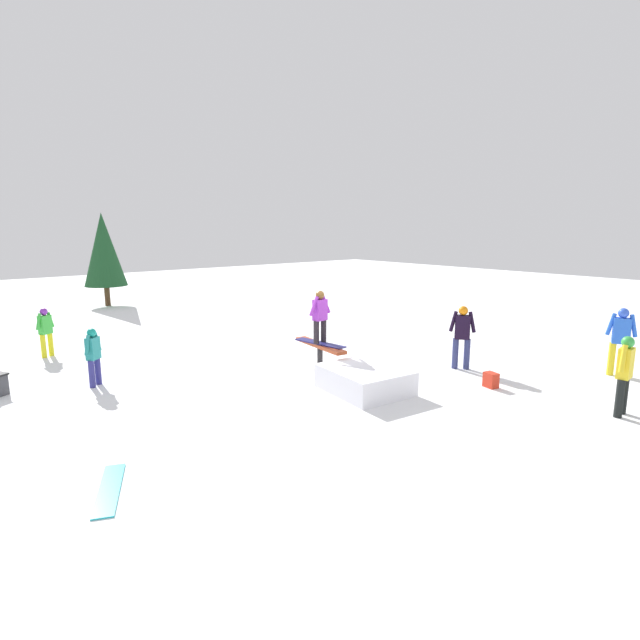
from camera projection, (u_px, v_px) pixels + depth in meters
The scene contains 12 objects.
ground_plane at pixel (320, 371), 12.49m from camera, with size 60.00×60.00×0.00m, color white.
rail_feature at pixel (320, 348), 12.38m from camera, with size 1.94×0.51×0.71m.
snow_kicker_ramp at pixel (365, 380), 10.94m from camera, with size 1.80×1.50×0.53m, color white.
main_rider_on_rail at pixel (320, 318), 12.24m from camera, with size 1.51×0.73×1.33m.
bystander_teal at pixel (93, 354), 11.23m from camera, with size 0.46×0.50×1.34m.
bystander_blue at pixel (621, 338), 11.97m from camera, with size 0.65×0.36×1.67m.
bystander_green at pixel (45, 330), 13.76m from camera, with size 0.38×0.55×1.37m.
bystander_black at pixel (462, 334), 12.56m from camera, with size 0.58×0.47×1.62m.
bystander_yellow at pixel (624, 371), 9.44m from camera, with size 0.25×0.66×1.56m.
loose_snowboard_cyan at pixel (109, 489), 6.88m from camera, with size 1.45×0.28×0.02m, color #2AB5C2.
backpack_on_snow at pixel (491, 380), 11.23m from camera, with size 0.30×0.22×0.34m, color red.
pine_tree_near at pixel (104, 250), 22.27m from camera, with size 1.83×1.83×4.17m.
Camera 1 is at (-9.24, 7.71, 3.60)m, focal length 28.00 mm.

